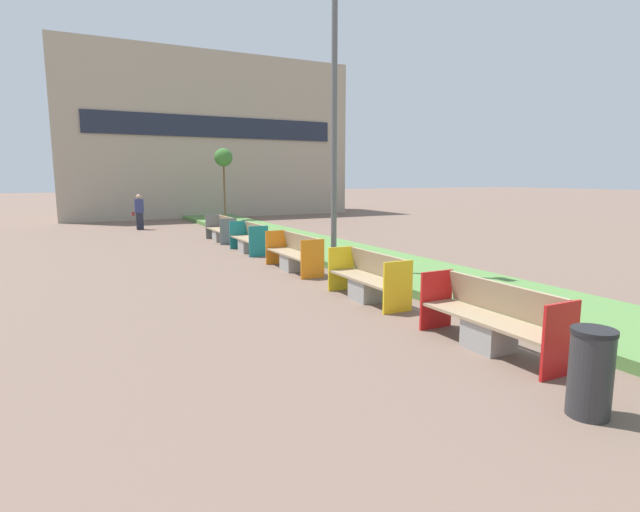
{
  "coord_description": "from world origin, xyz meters",
  "views": [
    {
      "loc": [
        -4.32,
        2.42,
        2.42
      ],
      "look_at": [
        0.9,
        12.6,
        0.6
      ],
      "focal_mm": 28.0,
      "sensor_mm": 36.0,
      "label": 1
    }
  ],
  "objects": [
    {
      "name": "pedestrian_walking",
      "position": [
        -1.25,
        26.72,
        0.82
      ],
      "size": [
        0.53,
        0.24,
        1.62
      ],
      "color": "#232633",
      "rests_on": "ground"
    },
    {
      "name": "bench_yellow_frame",
      "position": [
        0.94,
        10.57,
        0.37
      ],
      "size": [
        0.65,
        2.1,
        0.94
      ],
      "color": "#9E9B96",
      "rests_on": "ground"
    },
    {
      "name": "bench_grey_frame",
      "position": [
        0.94,
        20.86,
        0.37
      ],
      "size": [
        0.65,
        2.05,
        0.94
      ],
      "color": "#9E9B96",
      "rests_on": "ground"
    },
    {
      "name": "building_backdrop",
      "position": [
        4.0,
        34.9,
        4.81
      ],
      "size": [
        17.33,
        6.2,
        9.61
      ],
      "color": "tan",
      "rests_on": "ground"
    },
    {
      "name": "litter_bin",
      "position": [
        0.31,
        5.44,
        0.46
      ],
      "size": [
        0.44,
        0.44,
        0.92
      ],
      "color": "#2D2D30",
      "rests_on": "ground"
    },
    {
      "name": "sapling_tree_far",
      "position": [
        3.3,
        28.38,
        3.36
      ],
      "size": [
        0.95,
        0.95,
        3.9
      ],
      "color": "brown",
      "rests_on": "ground"
    },
    {
      "name": "bench_teal_frame",
      "position": [
        0.94,
        17.69,
        0.36
      ],
      "size": [
        0.65,
        1.99,
        0.94
      ],
      "color": "#9E9B96",
      "rests_on": "ground"
    },
    {
      "name": "planter_grass_strip",
      "position": [
        3.2,
        12.0,
        0.09
      ],
      "size": [
        2.8,
        120.0,
        0.18
      ],
      "color": "#568442",
      "rests_on": "ground"
    },
    {
      "name": "street_lamp_post",
      "position": [
        1.55,
        13.13,
        4.78
      ],
      "size": [
        0.24,
        0.44,
        8.78
      ],
      "color": "#56595B",
      "rests_on": "ground"
    },
    {
      "name": "bench_orange_frame",
      "position": [
        0.94,
        14.14,
        0.37
      ],
      "size": [
        0.65,
        2.34,
        0.94
      ],
      "color": "#9E9B96",
      "rests_on": "ground"
    },
    {
      "name": "bench_red_frame",
      "position": [
        0.94,
        7.37,
        0.37
      ],
      "size": [
        0.65,
        2.31,
        0.94
      ],
      "color": "#9E9B96",
      "rests_on": "ground"
    }
  ]
}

